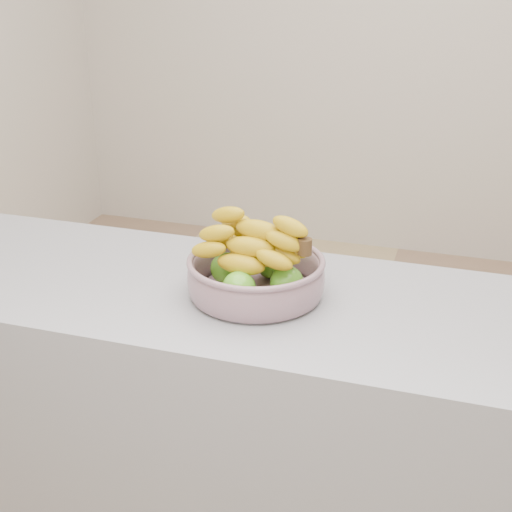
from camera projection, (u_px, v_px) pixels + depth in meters
The scene contains 3 objects.
ground at pixel (325, 455), 2.53m from camera, with size 4.00×4.00×0.00m, color tan.
counter at pixel (282, 455), 1.84m from camera, with size 2.00×0.60×0.90m, color gray.
fruit_bowl at pixel (256, 272), 1.66m from camera, with size 0.32×0.32×0.19m.
Camera 1 is at (0.39, -2.03, 1.65)m, focal length 50.00 mm.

